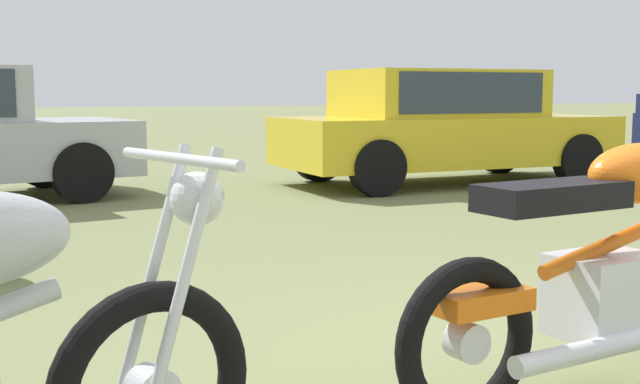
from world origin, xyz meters
The scene contains 2 objects.
motorcycle_orange centered at (-0.07, 0.14, 0.49)m, with size 1.95×0.71×1.02m.
car_yellow centered at (3.13, 6.68, 0.80)m, with size 4.28×1.94×1.43m.
Camera 1 is at (-2.31, -2.32, 1.17)m, focal length 45.97 mm.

